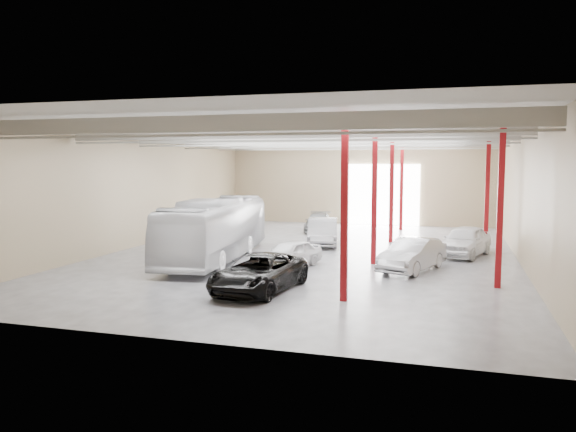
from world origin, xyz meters
The scene contains 8 objects.
depot_shell centered at (0.13, 0.48, 4.98)m, with size 22.12×32.12×7.06m.
coach_bus centered at (-4.46, -3.11, 1.62)m, with size 2.73×11.67×3.25m, color silver.
black_sedan centered at (0.21, -9.38, 0.74)m, with size 2.47×5.36×1.49m, color black.
car_row_a centered at (-0.02, -4.18, 0.67)m, with size 1.59×3.96×1.35m, color silver.
car_row_b centered at (-0.18, 3.66, 0.83)m, with size 1.77×5.07×1.67m, color #A2A1A6.
car_row_c centered at (-2.00, 10.16, 0.68)m, with size 1.90×4.67×1.35m, color slate.
car_right_near centered at (5.84, -3.30, 0.78)m, with size 1.65×4.73×1.56m, color #BBBBC0.
car_right_far centered at (8.30, 1.90, 0.84)m, with size 1.97×4.91×1.67m, color white.
Camera 1 is at (7.70, -30.40, 5.22)m, focal length 35.00 mm.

